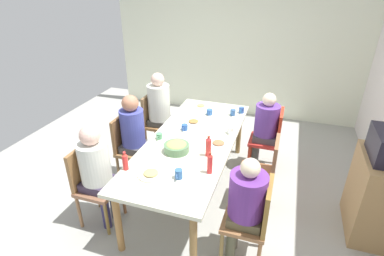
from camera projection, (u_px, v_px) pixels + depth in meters
The scene contains 30 objects.
ground_plane at pixel (192, 190), 3.87m from camera, with size 6.29×6.29×0.00m, color #9D9D96.
wall_left at pixel (238, 46), 5.55m from camera, with size 0.12×4.72×2.60m, color silver.
dining_table at pixel (192, 144), 3.56m from camera, with size 2.41×0.96×0.75m.
chair_0 at pixel (155, 120), 4.56m from camera, with size 0.40×0.40×0.90m.
person_0 at pixel (160, 106), 4.43m from camera, with size 0.33×0.33×1.25m.
chair_1 at pixel (264, 169), 3.40m from camera, with size 0.40×0.40×0.90m.
chair_2 at pixel (254, 218), 2.72m from camera, with size 0.40×0.40×0.90m.
person_2 at pixel (246, 201), 2.67m from camera, with size 0.33×0.33×1.13m.
chair_3 at pixel (271, 137), 4.08m from camera, with size 0.40×0.40×0.90m.
person_3 at pixel (265, 125), 4.03m from camera, with size 0.32×0.32×1.13m.
chair_4 at pixel (129, 145), 3.88m from camera, with size 0.40×0.40×0.90m.
person_4 at pixel (134, 132), 3.76m from camera, with size 0.30×0.30×1.21m.
chair_5 at pixel (92, 181), 3.20m from camera, with size 0.40×0.40×0.90m.
person_5 at pixel (96, 167), 3.08m from camera, with size 0.31×0.31×1.19m.
plate_0 at pixel (151, 174), 2.90m from camera, with size 0.26×0.26×0.04m.
plate_1 at pixel (218, 144), 3.41m from camera, with size 0.25×0.25×0.04m.
plate_2 at pixel (193, 122), 3.92m from camera, with size 0.23×0.23×0.04m.
plate_3 at pixel (201, 106), 4.39m from camera, with size 0.21×0.21×0.04m.
bowl_0 at pixel (176, 147), 3.27m from camera, with size 0.28×0.28×0.11m.
cup_0 at pixel (241, 110), 4.20m from camera, with size 0.11×0.07×0.08m.
cup_1 at pixel (179, 174), 2.84m from camera, with size 0.11×0.07×0.09m.
cup_2 at pixel (184, 127), 3.73m from camera, with size 0.11×0.08×0.07m.
cup_3 at pixel (233, 112), 4.12m from camera, with size 0.11×0.07×0.09m.
cup_4 at pixel (159, 136), 3.53m from camera, with size 0.11×0.07×0.07m.
cup_5 at pixel (230, 130), 3.65m from camera, with size 0.11×0.08×0.08m.
cup_6 at pixel (209, 112), 4.14m from camera, with size 0.12×0.08×0.08m.
bottle_0 at pixel (210, 163), 2.89m from camera, with size 0.05×0.05×0.23m.
bottle_1 at pixel (125, 161), 2.95m from camera, with size 0.06×0.06×0.20m.
bottle_2 at pixel (208, 147), 3.17m from camera, with size 0.06×0.06×0.23m.
side_cabinet at pixel (376, 196), 3.08m from camera, with size 0.70×0.44×0.90m, color #A78252.
Camera 1 is at (2.93, 0.97, 2.47)m, focal length 28.13 mm.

